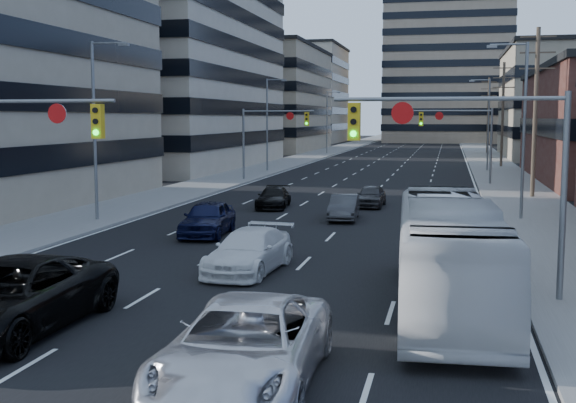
# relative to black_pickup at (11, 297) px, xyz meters

# --- Properties ---
(ground) EXTENTS (400.00, 400.00, 0.00)m
(ground) POSITION_rel_black_pickup_xyz_m (3.56, -2.18, -0.90)
(ground) COLOR black
(ground) RESTS_ON ground
(road_surface) EXTENTS (18.00, 300.00, 0.02)m
(road_surface) POSITION_rel_black_pickup_xyz_m (3.56, 127.82, -0.89)
(road_surface) COLOR black
(road_surface) RESTS_ON ground
(sidewalk_left) EXTENTS (5.00, 300.00, 0.15)m
(sidewalk_left) POSITION_rel_black_pickup_xyz_m (-7.94, 127.82, -0.82)
(sidewalk_left) COLOR slate
(sidewalk_left) RESTS_ON ground
(sidewalk_right) EXTENTS (5.00, 300.00, 0.15)m
(sidewalk_right) POSITION_rel_black_pickup_xyz_m (15.06, 127.82, -0.82)
(sidewalk_right) COLOR slate
(sidewalk_right) RESTS_ON ground
(office_left_mid) EXTENTS (26.00, 34.00, 28.00)m
(office_left_mid) POSITION_rel_black_pickup_xyz_m (-23.44, 57.82, 13.10)
(office_left_mid) COLOR #ADA089
(office_left_mid) RESTS_ON ground
(office_left_far) EXTENTS (20.00, 30.00, 16.00)m
(office_left_far) POSITION_rel_black_pickup_xyz_m (-20.44, 97.82, 7.10)
(office_left_far) COLOR gray
(office_left_far) RESTS_ON ground
(apartment_tower) EXTENTS (26.00, 26.00, 58.00)m
(apartment_tower) POSITION_rel_black_pickup_xyz_m (9.56, 147.82, 28.10)
(apartment_tower) COLOR gray
(apartment_tower) RESTS_ON ground
(bg_block_left) EXTENTS (24.00, 24.00, 20.00)m
(bg_block_left) POSITION_rel_black_pickup_xyz_m (-24.44, 137.82, 9.10)
(bg_block_left) COLOR #ADA089
(bg_block_left) RESTS_ON ground
(signal_near_left) EXTENTS (6.59, 0.33, 6.00)m
(signal_near_left) POSITION_rel_black_pickup_xyz_m (-3.89, 5.81, 3.43)
(signal_near_left) COLOR slate
(signal_near_left) RESTS_ON ground
(signal_near_right) EXTENTS (6.59, 0.33, 6.00)m
(signal_near_right) POSITION_rel_black_pickup_xyz_m (11.02, 5.81, 3.43)
(signal_near_right) COLOR slate
(signal_near_right) RESTS_ON ground
(signal_far_left) EXTENTS (6.09, 0.33, 6.00)m
(signal_far_left) POSITION_rel_black_pickup_xyz_m (-4.12, 42.81, 3.40)
(signal_far_left) COLOR slate
(signal_far_left) RESTS_ON ground
(signal_far_right) EXTENTS (6.09, 0.33, 6.00)m
(signal_far_right) POSITION_rel_black_pickup_xyz_m (11.25, 42.81, 3.40)
(signal_far_right) COLOR slate
(signal_far_right) RESTS_ON ground
(utility_pole_block) EXTENTS (2.20, 0.28, 11.00)m
(utility_pole_block) POSITION_rel_black_pickup_xyz_m (15.76, 33.82, 4.88)
(utility_pole_block) COLOR #4C3D2D
(utility_pole_block) RESTS_ON ground
(utility_pole_midblock) EXTENTS (2.20, 0.28, 11.00)m
(utility_pole_midblock) POSITION_rel_black_pickup_xyz_m (15.76, 63.82, 4.88)
(utility_pole_midblock) COLOR #4C3D2D
(utility_pole_midblock) RESTS_ON ground
(utility_pole_distant) EXTENTS (2.20, 0.28, 11.00)m
(utility_pole_distant) POSITION_rel_black_pickup_xyz_m (15.76, 93.82, 4.88)
(utility_pole_distant) COLOR #4C3D2D
(utility_pole_distant) RESTS_ON ground
(streetlight_left_near) EXTENTS (2.03, 0.22, 9.00)m
(streetlight_left_near) POSITION_rel_black_pickup_xyz_m (-6.78, 17.82, 4.15)
(streetlight_left_near) COLOR slate
(streetlight_left_near) RESTS_ON ground
(streetlight_left_mid) EXTENTS (2.03, 0.22, 9.00)m
(streetlight_left_mid) POSITION_rel_black_pickup_xyz_m (-6.78, 52.82, 4.15)
(streetlight_left_mid) COLOR slate
(streetlight_left_mid) RESTS_ON ground
(streetlight_left_far) EXTENTS (2.03, 0.22, 9.00)m
(streetlight_left_far) POSITION_rel_black_pickup_xyz_m (-6.78, 87.82, 4.15)
(streetlight_left_far) COLOR slate
(streetlight_left_far) RESTS_ON ground
(streetlight_right_near) EXTENTS (2.03, 0.22, 9.00)m
(streetlight_right_near) POSITION_rel_black_pickup_xyz_m (13.90, 22.82, 4.15)
(streetlight_right_near) COLOR slate
(streetlight_right_near) RESTS_ON ground
(streetlight_right_far) EXTENTS (2.03, 0.22, 9.00)m
(streetlight_right_far) POSITION_rel_black_pickup_xyz_m (13.90, 57.82, 4.15)
(streetlight_right_far) COLOR slate
(streetlight_right_far) RESTS_ON ground
(black_pickup) EXTENTS (3.04, 6.49, 1.80)m
(black_pickup) POSITION_rel_black_pickup_xyz_m (0.00, 0.00, 0.00)
(black_pickup) COLOR black
(black_pickup) RESTS_ON ground
(white_van) EXTENTS (2.44, 5.15, 1.45)m
(white_van) POSITION_rel_black_pickup_xyz_m (3.81, 8.05, -0.17)
(white_van) COLOR silver
(white_van) RESTS_ON ground
(silver_suv) EXTENTS (3.02, 6.18, 1.69)m
(silver_suv) POSITION_rel_black_pickup_xyz_m (6.63, -2.30, -0.05)
(silver_suv) COLOR silver
(silver_suv) RESTS_ON ground
(transit_bus) EXTENTS (3.23, 11.18, 3.08)m
(transit_bus) POSITION_rel_black_pickup_xyz_m (10.45, 4.53, 0.64)
(transit_bus) COLOR #BCBCBC
(transit_bus) RESTS_ON ground
(sedan_blue) EXTENTS (2.22, 4.76, 1.58)m
(sedan_blue) POSITION_rel_black_pickup_xyz_m (-0.07, 15.00, -0.11)
(sedan_blue) COLOR black
(sedan_blue) RESTS_ON ground
(sedan_grey_center) EXTENTS (1.58, 4.00, 1.30)m
(sedan_grey_center) POSITION_rel_black_pickup_xyz_m (5.16, 21.34, -0.25)
(sedan_grey_center) COLOR #38383B
(sedan_grey_center) RESTS_ON ground
(sedan_black_far) EXTENTS (2.08, 4.34, 1.22)m
(sedan_black_far) POSITION_rel_black_pickup_xyz_m (0.44, 25.28, -0.29)
(sedan_black_far) COLOR black
(sedan_black_far) RESTS_ON ground
(sedan_grey_right) EXTENTS (1.61, 3.83, 1.29)m
(sedan_grey_right) POSITION_rel_black_pickup_xyz_m (5.95, 27.11, -0.25)
(sedan_grey_right) COLOR #2D2D2F
(sedan_grey_right) RESTS_ON ground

